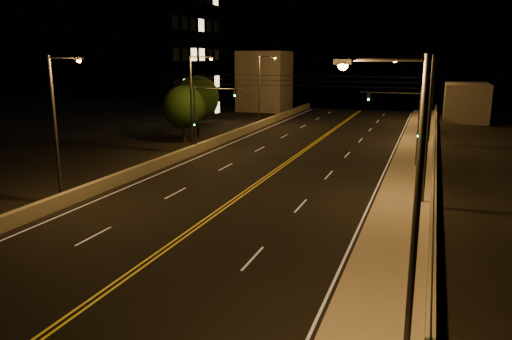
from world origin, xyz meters
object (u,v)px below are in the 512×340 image
(streetlight_2, at_px, (429,94))
(tree_0, at_px, (184,107))
(building_tower, at_px, (118,12))
(streetlight_1, at_px, (424,121))
(streetlight_5, at_px, (194,98))
(traffic_signal_left, at_px, (204,112))
(tree_1, at_px, (197,98))
(streetlight_0, at_px, (407,201))
(traffic_signal_right, at_px, (407,120))
(streetlight_3, at_px, (431,85))
(streetlight_4, at_px, (58,121))
(streetlight_6, at_px, (261,86))

(streetlight_2, distance_m, tree_0, 26.48)
(tree_0, bearing_deg, building_tower, 142.38)
(streetlight_1, bearing_deg, streetlight_5, 151.98)
(traffic_signal_left, relative_size, tree_0, 1.04)
(streetlight_2, distance_m, tree_1, 26.49)
(streetlight_0, relative_size, traffic_signal_right, 1.44)
(streetlight_1, xyz_separation_m, streetlight_2, (0.00, 24.51, 0.00))
(streetlight_3, height_order, traffic_signal_right, streetlight_3)
(streetlight_5, relative_size, traffic_signal_left, 1.44)
(streetlight_1, height_order, streetlight_4, same)
(streetlight_5, relative_size, streetlight_6, 1.00)
(streetlight_1, bearing_deg, traffic_signal_left, 150.93)
(tree_0, bearing_deg, tree_1, 101.92)
(tree_0, relative_size, tree_1, 0.88)
(streetlight_2, distance_m, building_tower, 42.74)
(streetlight_4, xyz_separation_m, tree_1, (-4.92, 29.56, -0.94))
(streetlight_0, bearing_deg, tree_1, 123.00)
(streetlight_6, bearing_deg, streetlight_0, -66.75)
(streetlight_2, xyz_separation_m, tree_0, (-25.13, -8.22, -1.46))
(streetlight_2, relative_size, streetlight_3, 1.00)
(streetlight_3, xyz_separation_m, streetlight_5, (-21.46, -31.55, 0.00))
(streetlight_6, relative_size, traffic_signal_left, 1.44)
(streetlight_3, bearing_deg, traffic_signal_left, -122.77)
(streetlight_2, bearing_deg, streetlight_1, -90.00)
(streetlight_4, height_order, traffic_signal_left, streetlight_4)
(streetlight_0, bearing_deg, building_tower, 131.22)
(streetlight_3, xyz_separation_m, tree_0, (-25.13, -26.68, -1.46))
(streetlight_0, bearing_deg, streetlight_3, 90.00)
(streetlight_6, height_order, traffic_signal_left, streetlight_6)
(streetlight_1, distance_m, tree_0, 29.98)
(traffic_signal_right, bearing_deg, streetlight_4, -136.88)
(streetlight_2, height_order, streetlight_6, same)
(streetlight_5, bearing_deg, streetlight_6, 90.00)
(streetlight_5, bearing_deg, streetlight_1, -28.02)
(streetlight_1, xyz_separation_m, streetlight_6, (-21.46, 31.50, 0.00))
(traffic_signal_left, bearing_deg, tree_0, 133.82)
(streetlight_2, bearing_deg, streetlight_4, -123.94)
(streetlight_5, height_order, traffic_signal_left, streetlight_5)
(streetlight_6, bearing_deg, building_tower, -172.26)
(streetlight_0, height_order, traffic_signal_left, streetlight_0)
(streetlight_0, relative_size, streetlight_2, 1.00)
(streetlight_6, height_order, traffic_signal_right, streetlight_6)
(streetlight_0, distance_m, streetlight_4, 24.14)
(building_tower, bearing_deg, streetlight_3, 18.91)
(streetlight_2, distance_m, streetlight_6, 22.57)
(streetlight_3, bearing_deg, streetlight_1, -90.00)
(streetlight_3, xyz_separation_m, building_tower, (-41.37, -14.17, 9.84))
(streetlight_1, height_order, tree_1, streetlight_1)
(streetlight_3, distance_m, tree_1, 33.59)
(streetlight_3, xyz_separation_m, streetlight_6, (-21.46, -11.46, 0.00))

